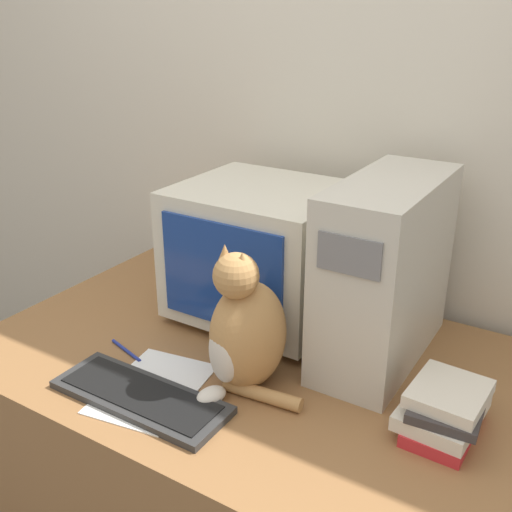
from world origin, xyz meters
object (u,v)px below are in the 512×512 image
(computer_tower, at_px, (385,272))
(keyboard, at_px, (140,396))
(crt_monitor, at_px, (262,252))
(book_stack, at_px, (445,409))
(cat, at_px, (245,332))
(pen, at_px, (126,350))

(computer_tower, distance_m, keyboard, 0.67)
(crt_monitor, bearing_deg, book_stack, -21.58)
(keyboard, distance_m, cat, 0.29)
(crt_monitor, height_order, cat, crt_monitor)
(keyboard, relative_size, cat, 1.21)
(crt_monitor, distance_m, pen, 0.46)
(crt_monitor, distance_m, computer_tower, 0.37)
(computer_tower, relative_size, book_stack, 2.23)
(keyboard, bearing_deg, book_stack, 22.83)
(computer_tower, distance_m, pen, 0.71)
(computer_tower, relative_size, keyboard, 1.11)
(keyboard, distance_m, book_stack, 0.68)
(crt_monitor, relative_size, pen, 3.43)
(book_stack, bearing_deg, keyboard, -157.17)
(book_stack, distance_m, pen, 0.81)
(computer_tower, bearing_deg, pen, -148.60)
(crt_monitor, xyz_separation_m, cat, (0.15, -0.33, -0.05))
(computer_tower, xyz_separation_m, pen, (-0.57, -0.35, -0.23))
(computer_tower, bearing_deg, cat, -125.27)
(crt_monitor, distance_m, book_stack, 0.67)
(keyboard, distance_m, pen, 0.22)
(crt_monitor, height_order, pen, crt_monitor)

